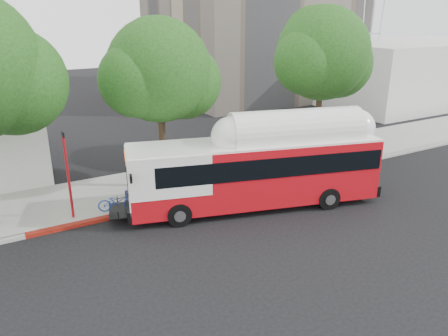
{
  "coord_description": "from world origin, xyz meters",
  "views": [
    {
      "loc": [
        -8.7,
        -13.96,
        8.76
      ],
      "look_at": [
        0.88,
        3.0,
        1.75
      ],
      "focal_mm": 35.0,
      "sensor_mm": 36.0,
      "label": 1
    }
  ],
  "objects": [
    {
      "name": "red_curb_segment",
      "position": [
        -3.0,
        3.9,
        0.08
      ],
      "size": [
        10.0,
        0.32,
        0.16
      ],
      "primitive_type": "cube",
      "color": "maroon",
      "rests_on": "ground"
    },
    {
      "name": "signal_pole",
      "position": [
        -5.92,
        4.57,
        2.08
      ],
      "size": [
        0.12,
        0.38,
        4.06
      ],
      "color": "#A61119",
      "rests_on": "ground"
    },
    {
      "name": "curb_strip",
      "position": [
        0.0,
        3.9,
        0.07
      ],
      "size": [
        60.0,
        0.3,
        0.15
      ],
      "primitive_type": "cube",
      "color": "gray",
      "rests_on": "ground"
    },
    {
      "name": "transit_bus",
      "position": [
        1.97,
        1.85,
        1.72
      ],
      "size": [
        12.58,
        5.44,
        3.68
      ],
      "rotation": [
        0.0,
        0.0,
        -0.26
      ],
      "color": "#B80C15",
      "rests_on": "ground"
    },
    {
      "name": "street_tree_mid",
      "position": [
        -0.59,
        6.06,
        5.91
      ],
      "size": [
        5.75,
        5.0,
        8.62
      ],
      "color": "#2D2116",
      "rests_on": "ground"
    },
    {
      "name": "sidewalk",
      "position": [
        0.0,
        6.5,
        0.07
      ],
      "size": [
        60.0,
        5.0,
        0.15
      ],
      "primitive_type": "cube",
      "color": "gray",
      "rests_on": "ground"
    },
    {
      "name": "horizon_block",
      "position": [
        30.0,
        16.0,
        3.0
      ],
      "size": [
        20.0,
        12.0,
        6.0
      ],
      "primitive_type": "cube",
      "color": "silver",
      "rests_on": "ground"
    },
    {
      "name": "street_tree_right",
      "position": [
        9.44,
        5.86,
        6.26
      ],
      "size": [
        6.21,
        5.4,
        9.18
      ],
      "color": "#2D2116",
      "rests_on": "ground"
    },
    {
      "name": "ground",
      "position": [
        0.0,
        0.0,
        0.0
      ],
      "size": [
        120.0,
        120.0,
        0.0
      ],
      "primitive_type": "plane",
      "color": "black",
      "rests_on": "ground"
    }
  ]
}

